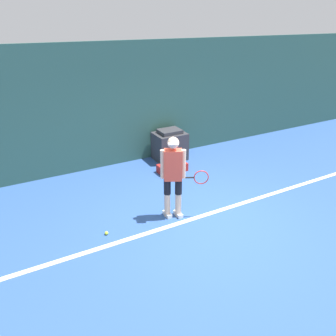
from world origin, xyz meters
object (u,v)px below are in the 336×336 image
tennis_player (174,174)px  covered_chair (170,145)px  tennis_ball (107,233)px  equipment_bag (172,168)px

tennis_player → covered_chair: bearing=89.5°
tennis_ball → equipment_bag: 3.03m
tennis_ball → equipment_bag: (2.42, 1.83, 0.07)m
tennis_player → equipment_bag: size_ratio=2.20×
tennis_player → equipment_bag: (1.02, 1.86, -0.84)m
covered_chair → equipment_bag: (-0.34, -0.77, -0.31)m
tennis_ball → tennis_player: bearing=-1.4°
tennis_player → covered_chair: 3.01m
tennis_player → equipment_bag: bearing=88.2°
tennis_ball → covered_chair: covered_chair is taller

